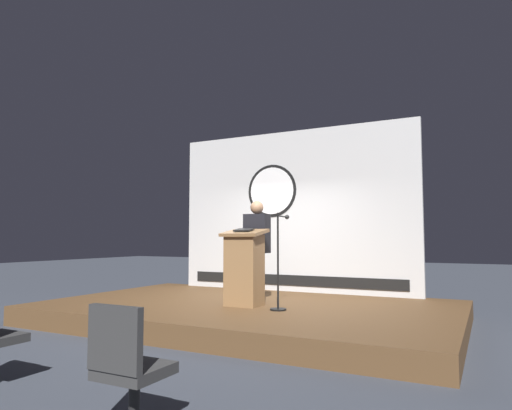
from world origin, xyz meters
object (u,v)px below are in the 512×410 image
(speaker_person, at_px, (257,250))
(audience_chair_right, at_px, (127,361))
(podium, at_px, (244,267))
(microphone_stand, at_px, (279,276))

(speaker_person, xyz_separation_m, audience_chair_right, (1.17, -4.27, -0.65))
(podium, relative_size, speaker_person, 0.72)
(microphone_stand, bearing_deg, audience_chair_right, -82.22)
(microphone_stand, relative_size, audience_chair_right, 1.59)
(speaker_person, bearing_deg, podium, -87.08)
(speaker_person, xyz_separation_m, microphone_stand, (0.67, -0.58, -0.36))
(microphone_stand, bearing_deg, podium, 170.94)
(speaker_person, height_order, audience_chair_right, speaker_person)
(speaker_person, bearing_deg, audience_chair_right, -74.67)
(podium, distance_m, microphone_stand, 0.66)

